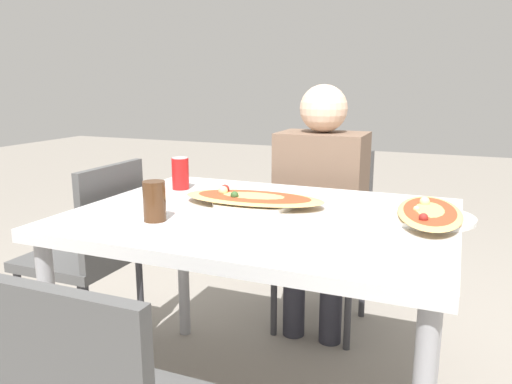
# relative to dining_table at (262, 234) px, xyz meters

# --- Properties ---
(dining_table) EXTENTS (1.19, 0.90, 0.73)m
(dining_table) POSITION_rel_dining_table_xyz_m (0.00, 0.00, 0.00)
(dining_table) COLOR silver
(dining_table) RESTS_ON ground_plane
(chair_far_seated) EXTENTS (0.40, 0.40, 0.83)m
(chair_far_seated) POSITION_rel_dining_table_xyz_m (0.01, 0.77, -0.19)
(chair_far_seated) COLOR #4C4C4C
(chair_far_seated) RESTS_ON ground_plane
(chair_side_left) EXTENTS (0.40, 0.40, 0.83)m
(chair_side_left) POSITION_rel_dining_table_xyz_m (-0.79, 0.09, -0.19)
(chair_side_left) COLOR #4C4C4C
(chair_side_left) RESTS_ON ground_plane
(person_seated) EXTENTS (0.38, 0.28, 1.13)m
(person_seated) POSITION_rel_dining_table_xyz_m (0.01, 0.66, 0.01)
(person_seated) COLOR #2D2D38
(person_seated) RESTS_ON ground_plane
(pizza_main) EXTENTS (0.50, 0.28, 0.06)m
(pizza_main) POSITION_rel_dining_table_xyz_m (-0.07, 0.08, 0.09)
(pizza_main) COLOR white
(pizza_main) RESTS_ON dining_table
(soda_can) EXTENTS (0.07, 0.07, 0.12)m
(soda_can) POSITION_rel_dining_table_xyz_m (-0.43, 0.21, 0.13)
(soda_can) COLOR red
(soda_can) RESTS_ON dining_table
(drink_glass) EXTENTS (0.07, 0.07, 0.12)m
(drink_glass) POSITION_rel_dining_table_xyz_m (-0.27, -0.21, 0.13)
(drink_glass) COLOR #4C2D19
(drink_glass) RESTS_ON dining_table
(pizza_second) EXTENTS (0.27, 0.45, 0.06)m
(pizza_second) POSITION_rel_dining_table_xyz_m (0.50, 0.11, 0.09)
(pizza_second) COLOR white
(pizza_second) RESTS_ON dining_table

